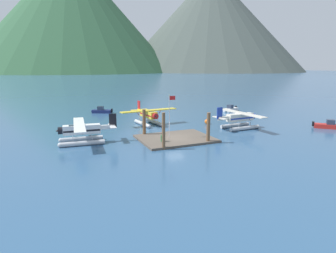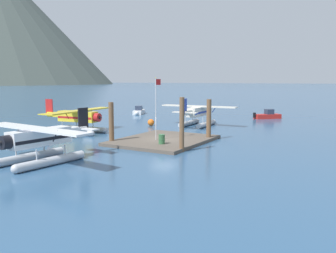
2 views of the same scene
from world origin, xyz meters
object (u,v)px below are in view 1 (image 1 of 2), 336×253
object	(u,v)px
mooring_buoy	(207,122)
seaplane_yellow_bow_centre	(149,116)
boat_white_open_east	(230,109)
boat_navy_open_north	(101,111)
flagpole	(170,111)
seaplane_cream_stbd_fwd	(240,119)
fuel_drum	(163,138)
seaplane_white_port_fwd	(82,132)
boat_red_open_se	(329,125)

from	to	relation	value
mooring_buoy	seaplane_yellow_bow_centre	size ratio (longest dim) A/B	0.08
boat_white_open_east	boat_navy_open_north	size ratio (longest dim) A/B	1.04
flagpole	seaplane_cream_stbd_fwd	distance (m)	13.92
seaplane_yellow_bow_centre	boat_white_open_east	world-z (taller)	seaplane_yellow_bow_centre
seaplane_yellow_bow_centre	mooring_buoy	bearing A→B (deg)	-20.18
flagpole	boat_navy_open_north	size ratio (longest dim) A/B	1.37
mooring_buoy	seaplane_cream_stbd_fwd	size ratio (longest dim) A/B	0.09
flagpole	boat_navy_open_north	distance (m)	28.20
fuel_drum	seaplane_yellow_bow_centre	world-z (taller)	seaplane_yellow_bow_centre
fuel_drum	mooring_buoy	size ratio (longest dim) A/B	0.99
fuel_drum	seaplane_white_port_fwd	bearing A→B (deg)	155.78
mooring_buoy	seaplane_white_port_fwd	size ratio (longest dim) A/B	0.08
flagpole	seaplane_white_port_fwd	bearing A→B (deg)	166.69
fuel_drum	mooring_buoy	world-z (taller)	fuel_drum
fuel_drum	boat_navy_open_north	bearing A→B (deg)	95.40
boat_white_open_east	boat_red_open_se	size ratio (longest dim) A/B	1.14
boat_white_open_east	boat_navy_open_north	xyz separation A→B (m)	(-27.91, 9.34, 0.00)
mooring_buoy	boat_white_open_east	size ratio (longest dim) A/B	0.19
boat_red_open_se	flagpole	bearing A→B (deg)	172.05
boat_white_open_east	boat_navy_open_north	world-z (taller)	same
mooring_buoy	boat_navy_open_north	bearing A→B (deg)	127.00
seaplane_yellow_bow_centre	seaplane_cream_stbd_fwd	size ratio (longest dim) A/B	1.00
seaplane_white_port_fwd	seaplane_cream_stbd_fwd	bearing A→B (deg)	-1.88
seaplane_yellow_bow_centre	boat_white_open_east	bearing A→B (deg)	17.57
mooring_buoy	boat_white_open_east	world-z (taller)	boat_white_open_east
seaplane_yellow_bow_centre	boat_red_open_se	distance (m)	30.63
flagpole	boat_red_open_se	xyz separation A→B (m)	(27.45, -3.83, -3.58)
seaplane_cream_stbd_fwd	seaplane_yellow_bow_centre	bearing A→B (deg)	144.54
flagpole	mooring_buoy	bearing A→B (deg)	35.21
mooring_buoy	boat_red_open_se	distance (m)	20.30
flagpole	seaplane_white_port_fwd	distance (m)	12.33
seaplane_yellow_bow_centre	boat_red_open_se	bearing A→B (deg)	-29.18
flagpole	boat_red_open_se	world-z (taller)	flagpole
seaplane_white_port_fwd	seaplane_cream_stbd_fwd	distance (m)	25.32
seaplane_white_port_fwd	boat_red_open_se	bearing A→B (deg)	-9.58
mooring_buoy	boat_navy_open_north	distance (m)	25.20
fuel_drum	boat_navy_open_north	distance (m)	29.41
seaplane_yellow_bow_centre	seaplane_white_port_fwd	xyz separation A→B (m)	(-12.47, -8.31, 0.00)
boat_red_open_se	seaplane_white_port_fwd	bearing A→B (deg)	170.42
boat_white_open_east	seaplane_cream_stbd_fwd	bearing A→B (deg)	-120.93
fuel_drum	boat_navy_open_north	world-z (taller)	boat_navy_open_north
boat_white_open_east	seaplane_yellow_bow_centre	bearing A→B (deg)	-162.43
seaplane_white_port_fwd	mooring_buoy	bearing A→B (deg)	11.86
mooring_buoy	boat_white_open_east	distance (m)	16.69
mooring_buoy	seaplane_white_port_fwd	distance (m)	22.85
flagpole	seaplane_white_port_fwd	world-z (taller)	flagpole
flagpole	boat_white_open_east	xyz separation A→B (m)	(23.32, 18.25, -3.58)
fuel_drum	boat_red_open_se	size ratio (longest dim) A/B	0.22
seaplane_cream_stbd_fwd	boat_navy_open_north	world-z (taller)	seaplane_cream_stbd_fwd
mooring_buoy	seaplane_yellow_bow_centre	distance (m)	10.57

